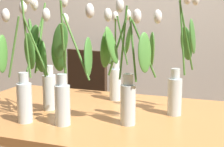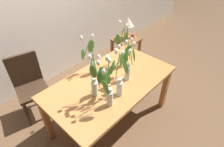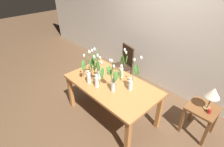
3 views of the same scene
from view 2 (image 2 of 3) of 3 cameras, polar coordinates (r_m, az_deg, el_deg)
ground_plane at (r=2.80m, az=-0.34°, el=-13.87°), size 18.00×18.00×0.00m
room_wall_rear at (r=3.10m, az=-22.73°, el=19.37°), size 9.00×0.10×2.70m
dining_table at (r=2.32m, az=-0.40°, el=-3.97°), size 1.60×0.90×0.74m
tulip_vase_0 at (r=2.42m, az=3.22°, el=6.47°), size 0.13×0.18×0.59m
tulip_vase_1 at (r=2.30m, az=-6.47°, el=3.87°), size 0.20×0.16×0.51m
tulip_vase_2 at (r=1.92m, az=-5.00°, el=-2.46°), size 0.14×0.18×0.58m
tulip_vase_3 at (r=1.85m, az=-1.18°, el=-4.97°), size 0.20×0.22×0.59m
tulip_vase_4 at (r=2.16m, az=4.74°, el=3.11°), size 0.27×0.20×0.55m
tulip_vase_5 at (r=1.96m, az=1.90°, el=-1.65°), size 0.26×0.18×0.57m
dining_chair at (r=2.80m, az=-23.93°, el=-2.71°), size 0.48×0.48×0.93m
side_table at (r=3.65m, az=4.31°, el=8.93°), size 0.44×0.44×0.55m
table_lamp at (r=3.51m, az=4.90°, el=15.37°), size 0.22×0.22×0.40m
pillar_candle at (r=3.62m, az=6.26°, el=11.34°), size 0.06×0.06×0.07m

